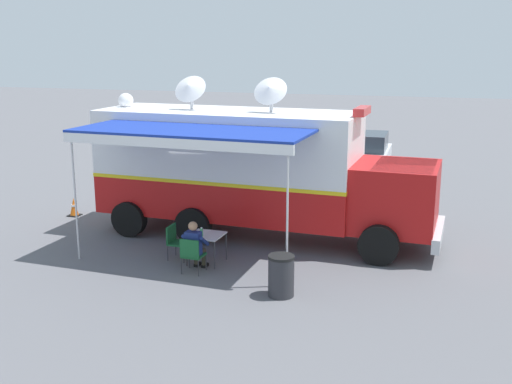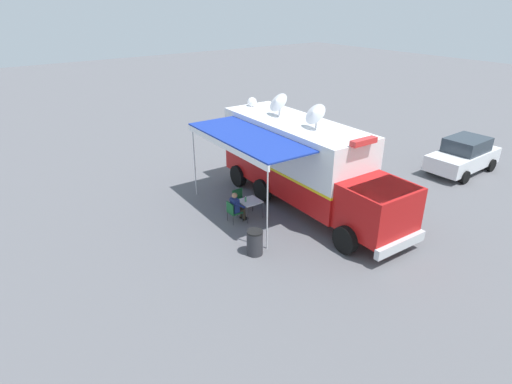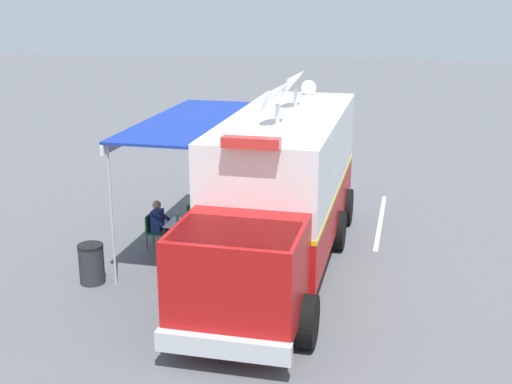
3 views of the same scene
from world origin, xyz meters
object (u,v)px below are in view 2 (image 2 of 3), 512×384
object	(u,v)px
car_behind_truck	(464,155)
folding_chair_beside_table	(239,198)
folding_chair_at_table	(233,211)
folding_table	(250,202)
command_truck	(305,162)
seated_responder	(237,206)
traffic_cone	(231,158)
water_bottle	(246,199)
trash_bin	(255,242)

from	to	relation	value
car_behind_truck	folding_chair_beside_table	bearing A→B (deg)	-15.87
car_behind_truck	folding_chair_at_table	bearing A→B (deg)	-11.35
folding_table	command_truck	bearing A→B (deg)	170.26
folding_chair_beside_table	car_behind_truck	distance (m)	11.95
command_truck	seated_responder	xyz separation A→B (m)	(3.10, -0.48, -1.30)
folding_table	folding_chair_at_table	bearing A→B (deg)	-4.19
command_truck	traffic_cone	size ratio (longest dim) A/B	16.52
folding_chair_at_table	car_behind_truck	distance (m)	12.58
folding_table	car_behind_truck	distance (m)	11.78
water_bottle	traffic_cone	bearing A→B (deg)	-118.14
folding_chair_at_table	folding_chair_beside_table	distance (m)	1.15
command_truck	folding_table	world-z (taller)	command_truck
seated_responder	trash_bin	distance (m)	2.49
folding_table	folding_chair_at_table	world-z (taller)	folding_chair_at_table
water_bottle	folding_chair_at_table	xyz separation A→B (m)	(0.62, -0.00, -0.32)
folding_table	traffic_cone	world-z (taller)	folding_table
folding_chair_at_table	folding_chair_beside_table	world-z (taller)	same
water_bottle	folding_chair_beside_table	world-z (taller)	water_bottle
traffic_cone	car_behind_truck	xyz separation A→B (m)	(-8.75, 8.00, 0.60)
car_behind_truck	seated_responder	bearing A→B (deg)	-11.49
water_bottle	traffic_cone	distance (m)	6.30
traffic_cone	folding_chair_at_table	bearing A→B (deg)	57.06
water_bottle	folding_table	bearing A→B (deg)	162.19
water_bottle	seated_responder	size ratio (longest dim) A/B	0.18
command_truck	folding_table	bearing A→B (deg)	-9.74
water_bottle	folding_chair_beside_table	size ratio (longest dim) A/B	0.26
command_truck	car_behind_truck	world-z (taller)	command_truck
seated_responder	traffic_cone	world-z (taller)	seated_responder
folding_chair_at_table	trash_bin	world-z (taller)	trash_bin
folding_table	trash_bin	xyz separation A→B (m)	(1.46, 2.29, -0.22)
folding_chair_at_table	car_behind_truck	bearing A→B (deg)	168.65
traffic_cone	car_behind_truck	bearing A→B (deg)	137.54
command_truck	trash_bin	size ratio (longest dim) A/B	10.53
folding_chair_at_table	traffic_cone	size ratio (longest dim) A/B	1.50
trash_bin	command_truck	bearing A→B (deg)	-154.73
folding_table	water_bottle	xyz separation A→B (m)	(0.18, -0.06, 0.16)
folding_chair_beside_table	command_truck	bearing A→B (deg)	152.42
trash_bin	folding_table	bearing A→B (deg)	-122.48
folding_chair_at_table	seated_responder	distance (m)	0.23
trash_bin	traffic_cone	world-z (taller)	trash_bin
folding_table	folding_chair_beside_table	bearing A→B (deg)	-92.81
folding_chair_beside_table	folding_chair_at_table	bearing A→B (deg)	43.23
car_behind_truck	folding_table	bearing A→B (deg)	-11.84
command_truck	folding_chair_beside_table	world-z (taller)	command_truck
folding_table	water_bottle	size ratio (longest dim) A/B	3.72
seated_responder	trash_bin	bearing A→B (deg)	70.12
command_truck	folding_chair_beside_table	bearing A→B (deg)	-27.58
traffic_cone	car_behind_truck	world-z (taller)	car_behind_truck
water_bottle	seated_responder	world-z (taller)	seated_responder
command_truck	seated_responder	bearing A→B (deg)	-8.77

